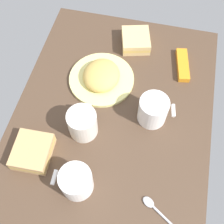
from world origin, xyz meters
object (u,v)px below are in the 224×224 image
Objects in this scene: coffee_mug_black at (153,110)px; coffee_mug_milky at (76,181)px; sandwich_side at (136,40)px; coffee_mug_spare at (83,123)px; spoon at (154,208)px; snack_bar at (183,65)px; sandwich_main at (33,152)px; plate_of_food at (101,77)px.

coffee_mug_black is 31.73cm from coffee_mug_milky.
sandwich_side is at bearing -159.94° from coffee_mug_black.
coffee_mug_spare reaches higher than spoon.
sandwich_main is at bearing -53.15° from snack_bar.
sandwich_side is at bearing -120.21° from snack_bar.
coffee_mug_spare reaches higher than plate_of_food.
sandwich_side is at bearing -164.38° from spoon.
snack_bar is (-32.32, 27.72, -3.89)cm from coffee_mug_spare.
plate_of_food is at bearing -76.06° from snack_bar.
coffee_mug_black is at bearing 60.76° from plate_of_food.
spoon is (57.63, 16.11, -1.82)cm from sandwich_side.
snack_bar is at bearing 137.23° from sandwich_main.
coffee_mug_spare is at bearing -126.30° from spoon.
sandwich_side is (-38.95, 9.32, -2.69)cm from coffee_mug_spare.
snack_bar is at bearing 139.38° from coffee_mug_spare.
coffee_mug_milky is 0.86× the size of sandwich_side.
coffee_mug_milky is 22.78cm from spoon.
coffee_mug_milky is at bearing -36.78° from snack_bar.
sandwich_main is (20.51, -32.66, -2.66)cm from coffee_mug_black.
sandwich_main is at bearing -101.17° from spoon.
snack_bar is (-12.17, 26.92, -0.96)cm from plate_of_food.
snack_bar reaches higher than spoon.
coffee_mug_spare is at bearing 131.79° from sandwich_main.
snack_bar is (6.64, 18.40, -1.20)cm from sandwich_side.
sandwich_side is 1.22× the size of spoon.
plate_of_food is at bearing 177.71° from coffee_mug_spare.
coffee_mug_black is 1.02× the size of coffee_mug_spare.
coffee_mug_milky reaches higher than sandwich_side.
coffee_mug_spare is 17.00cm from sandwich_main.
snack_bar is at bearing 153.60° from coffee_mug_milky.
coffee_mug_milky is 56.74cm from sandwich_side.
coffee_mug_spare reaches higher than sandwich_side.
spoon is at bearing 86.73° from coffee_mug_milky.
coffee_mug_milky is 17.67cm from coffee_mug_spare.
sandwich_side is at bearing 166.54° from coffee_mug_spare.
coffee_mug_black is (10.83, 19.34, 2.90)cm from plate_of_food.
coffee_mug_spare is (20.15, -0.80, 2.93)cm from plate_of_food.
coffee_mug_black is 24.51cm from snack_bar.
coffee_mug_spare is at bearing -13.46° from sandwich_side.
coffee_mug_milky is at bearing 3.40° from plate_of_food.
sandwich_main and sandwich_side have the same top height.
plate_of_food is 1.70× the size of sandwich_side.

